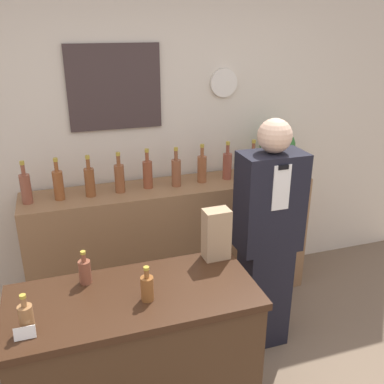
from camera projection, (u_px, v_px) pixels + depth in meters
The scene contains 19 objects.
back_wall at pixel (148, 136), 3.41m from camera, with size 5.20×0.09×2.70m.
back_shelf at pixel (172, 243), 3.51m from camera, with size 2.26×0.43×1.02m.
display_counter at pixel (138, 369), 2.29m from camera, with size 1.24×0.56×0.95m.
shopkeeper at pixel (267, 240), 2.90m from camera, with size 0.42×0.26×1.66m.
potted_plant at pixel (277, 148), 3.51m from camera, with size 0.29×0.29×0.39m.
paper_bag at pixel (216, 234), 2.39m from camera, with size 0.15×0.11×0.30m.
price_card_left at pixel (25, 333), 1.81m from camera, with size 0.09×0.02×0.06m.
counter_bottle_0 at pixel (26, 317), 1.85m from camera, with size 0.06×0.06×0.18m.
counter_bottle_1 at pixel (85, 271), 2.19m from camera, with size 0.06×0.06×0.18m.
counter_bottle_2 at pixel (147, 287), 2.05m from camera, with size 0.06×0.06×0.18m.
shelf_bottle_0 at pixel (26, 188), 2.97m from camera, with size 0.07×0.07×0.31m.
shelf_bottle_1 at pixel (58, 184), 3.03m from camera, with size 0.07×0.07×0.31m.
shelf_bottle_2 at pixel (90, 181), 3.09m from camera, with size 0.07×0.07×0.31m.
shelf_bottle_3 at pixel (119, 177), 3.16m from camera, with size 0.07×0.07×0.31m.
shelf_bottle_4 at pixel (148, 173), 3.24m from camera, with size 0.07×0.07×0.31m.
shelf_bottle_5 at pixel (176, 172), 3.28m from camera, with size 0.07×0.07×0.31m.
shelf_bottle_6 at pixel (202, 168), 3.36m from camera, with size 0.07×0.07×0.31m.
shelf_bottle_7 at pixel (227, 165), 3.43m from camera, with size 0.07×0.07×0.31m.
shelf_bottle_8 at pixel (253, 163), 3.48m from camera, with size 0.07×0.07×0.31m.
Camera 1 is at (-0.70, -1.28, 2.21)m, focal length 40.00 mm.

